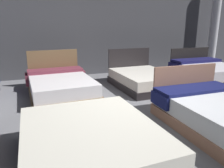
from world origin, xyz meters
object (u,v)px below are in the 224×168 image
object	(u,v)px
bed_2	(221,114)
support_pillar	(215,23)
bed_1	(90,144)
bed_6	(143,79)
bed_7	(207,71)
bed_5	(60,85)

from	to	relation	value
bed_2	support_pillar	xyz separation A→B (m)	(3.98, 4.32, 1.50)
bed_2	support_pillar	bearing A→B (deg)	48.41
bed_1	bed_2	bearing A→B (deg)	2.79
bed_1	support_pillar	world-z (taller)	support_pillar
bed_2	bed_1	bearing A→B (deg)	-175.58
bed_6	bed_1	bearing A→B (deg)	-129.96
bed_2	bed_7	bearing A→B (deg)	50.65
support_pillar	bed_7	bearing A→B (deg)	-136.18
bed_7	bed_2	bearing A→B (deg)	-129.82
bed_2	bed_7	xyz separation A→B (m)	(2.33, 2.74, 0.01)
bed_6	support_pillar	bearing A→B (deg)	21.79
bed_2	bed_6	size ratio (longest dim) A/B	1.08
bed_6	bed_5	bearing A→B (deg)	175.77
bed_1	support_pillar	bearing A→B (deg)	34.97
bed_6	bed_7	world-z (taller)	bed_6
bed_2	support_pillar	size ratio (longest dim) A/B	0.60
bed_1	bed_6	xyz separation A→B (m)	(2.26, 2.79, -0.01)
bed_1	bed_6	distance (m)	3.59
bed_2	bed_5	xyz separation A→B (m)	(-2.22, 2.78, -0.01)
bed_6	support_pillar	xyz separation A→B (m)	(3.97, 1.66, 1.53)
bed_2	bed_5	bearing A→B (deg)	129.69
bed_1	bed_2	xyz separation A→B (m)	(2.25, 0.13, 0.01)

